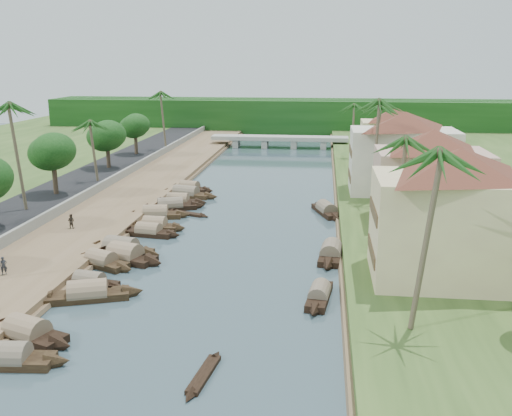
# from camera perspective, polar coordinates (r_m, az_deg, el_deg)

# --- Properties ---
(ground) EXTENTS (220.00, 220.00, 0.00)m
(ground) POSITION_cam_1_polar(r_m,az_deg,el_deg) (49.01, -4.27, -6.50)
(ground) COLOR #374A52
(ground) RESTS_ON ground
(left_bank) EXTENTS (10.00, 180.00, 0.80)m
(left_bank) POSITION_cam_1_polar(r_m,az_deg,el_deg) (71.59, -13.87, 0.26)
(left_bank) COLOR brown
(left_bank) RESTS_ON ground
(right_bank) EXTENTS (16.00, 180.00, 1.20)m
(right_bank) POSITION_cam_1_polar(r_m,az_deg,el_deg) (67.79, 15.04, -0.44)
(right_bank) COLOR #2D471C
(right_bank) RESTS_ON ground
(road) EXTENTS (8.00, 180.00, 1.40)m
(road) POSITION_cam_1_polar(r_m,az_deg,el_deg) (74.91, -19.99, 0.66)
(road) COLOR black
(road) RESTS_ON ground
(retaining_wall) EXTENTS (0.40, 180.00, 1.10)m
(retaining_wall) POSITION_cam_1_polar(r_m,az_deg,el_deg) (72.94, -17.01, 1.07)
(retaining_wall) COLOR slate
(retaining_wall) RESTS_ON left_bank
(treeline) EXTENTS (120.00, 14.00, 8.00)m
(treeline) POSITION_cam_1_polar(r_m,az_deg,el_deg) (145.76, 3.25, 9.22)
(treeline) COLOR #10370F
(treeline) RESTS_ON ground
(bridge) EXTENTS (28.00, 4.00, 2.40)m
(bridge) POSITION_cam_1_polar(r_m,az_deg,el_deg) (118.26, 2.37, 6.87)
(bridge) COLOR #97978D
(bridge) RESTS_ON ground
(building_near) EXTENTS (14.85, 14.85, 10.20)m
(building_near) POSITION_cam_1_polar(r_m,az_deg,el_deg) (45.41, 19.28, -0.55)
(building_near) COLOR beige
(building_near) RESTS_ON right_bank
(building_mid) EXTENTS (14.11, 14.11, 9.70)m
(building_mid) POSITION_cam_1_polar(r_m,az_deg,el_deg) (60.96, 17.08, 3.10)
(building_mid) COLOR tan
(building_mid) RESTS_ON right_bank
(building_far) EXTENTS (15.59, 15.59, 10.20)m
(building_far) POSITION_cam_1_polar(r_m,az_deg,el_deg) (74.38, 14.49, 5.46)
(building_far) COLOR white
(building_far) RESTS_ON right_bank
(building_distant) EXTENTS (12.62, 12.62, 9.20)m
(building_distant) POSITION_cam_1_polar(r_m,az_deg,el_deg) (94.23, 13.53, 7.05)
(building_distant) COLOR beige
(building_distant) RESTS_ON right_bank
(sampan_0) EXTENTS (8.00, 2.26, 2.10)m
(sampan_0) POSITION_cam_1_polar(r_m,az_deg,el_deg) (38.01, -23.72, -13.64)
(sampan_0) COLOR black
(sampan_0) RESTS_ON ground
(sampan_1) EXTENTS (7.79, 4.21, 2.27)m
(sampan_1) POSITION_cam_1_polar(r_m,az_deg,el_deg) (40.67, -21.89, -11.54)
(sampan_1) COLOR black
(sampan_1) RESTS_ON ground
(sampan_2) EXTENTS (8.62, 4.41, 2.24)m
(sampan_2) POSITION_cam_1_polar(r_m,az_deg,el_deg) (45.43, -16.47, -8.27)
(sampan_2) COLOR black
(sampan_2) RESTS_ON ground
(sampan_3) EXTENTS (6.77, 2.59, 1.84)m
(sampan_3) POSITION_cam_1_polar(r_m,az_deg,el_deg) (47.70, -16.32, -7.16)
(sampan_3) COLOR black
(sampan_3) RESTS_ON ground
(sampan_4) EXTENTS (7.31, 4.40, 2.09)m
(sampan_4) POSITION_cam_1_polar(r_m,az_deg,el_deg) (52.10, -15.21, -5.21)
(sampan_4) COLOR black
(sampan_4) RESTS_ON ground
(sampan_5) EXTENTS (8.31, 4.41, 2.54)m
(sampan_5) POSITION_cam_1_polar(r_m,az_deg,el_deg) (52.93, -12.94, -4.73)
(sampan_5) COLOR black
(sampan_5) RESTS_ON ground
(sampan_6) EXTENTS (8.65, 3.77, 2.48)m
(sampan_6) POSITION_cam_1_polar(r_m,az_deg,el_deg) (54.84, -13.34, -4.07)
(sampan_6) COLOR black
(sampan_6) RESTS_ON ground
(sampan_7) EXTENTS (7.31, 2.52, 1.95)m
(sampan_7) POSITION_cam_1_polar(r_m,az_deg,el_deg) (59.87, -10.69, -2.36)
(sampan_7) COLOR black
(sampan_7) RESTS_ON ground
(sampan_8) EXTENTS (7.00, 2.02, 2.17)m
(sampan_8) POSITION_cam_1_polar(r_m,az_deg,el_deg) (61.77, -10.08, -1.79)
(sampan_8) COLOR black
(sampan_8) RESTS_ON ground
(sampan_9) EXTENTS (8.84, 4.52, 2.22)m
(sampan_9) POSITION_cam_1_polar(r_m,az_deg,el_deg) (69.79, -8.58, 0.17)
(sampan_9) COLOR black
(sampan_9) RESTS_ON ground
(sampan_10) EXTENTS (8.25, 3.04, 2.23)m
(sampan_10) POSITION_cam_1_polar(r_m,az_deg,el_deg) (66.44, -10.00, -0.62)
(sampan_10) COLOR black
(sampan_10) RESTS_ON ground
(sampan_11) EXTENTS (7.58, 1.93, 2.18)m
(sampan_11) POSITION_cam_1_polar(r_m,az_deg,el_deg) (72.08, -7.81, 0.66)
(sampan_11) COLOR black
(sampan_11) RESTS_ON ground
(sampan_12) EXTENTS (9.59, 3.90, 2.24)m
(sampan_12) POSITION_cam_1_polar(r_m,az_deg,el_deg) (76.07, -7.02, 1.43)
(sampan_12) COLOR black
(sampan_12) RESTS_ON ground
(sampan_13) EXTENTS (7.68, 3.57, 2.09)m
(sampan_13) POSITION_cam_1_polar(r_m,az_deg,el_deg) (79.34, -6.68, 1.98)
(sampan_13) COLOR black
(sampan_13) RESTS_ON ground
(sampan_14) EXTENTS (2.24, 7.36, 1.82)m
(sampan_14) POSITION_cam_1_polar(r_m,az_deg,el_deg) (43.80, 6.35, -8.63)
(sampan_14) COLOR black
(sampan_14) RESTS_ON ground
(sampan_15) EXTENTS (2.52, 8.41, 2.22)m
(sampan_15) POSITION_cam_1_polar(r_m,az_deg,el_deg) (52.91, 7.51, -4.49)
(sampan_15) COLOR black
(sampan_15) RESTS_ON ground
(sampan_16) EXTENTS (4.33, 8.51, 2.09)m
(sampan_16) POSITION_cam_1_polar(r_m,az_deg,el_deg) (67.68, 7.06, -0.23)
(sampan_16) COLOR black
(sampan_16) RESTS_ON ground
(canoe_0) EXTENTS (1.52, 5.73, 0.75)m
(canoe_0) POSITION_cam_1_polar(r_m,az_deg,el_deg) (34.18, -5.25, -16.29)
(canoe_0) COLOR black
(canoe_0) RESTS_ON ground
(canoe_1) EXTENTS (4.49, 2.03, 0.72)m
(canoe_1) POSITION_cam_1_polar(r_m,az_deg,el_deg) (49.66, -16.60, -6.68)
(canoe_1) COLOR black
(canoe_1) RESTS_ON ground
(canoe_2) EXTENTS (5.96, 3.08, 0.88)m
(canoe_2) POSITION_cam_1_polar(r_m,az_deg,el_deg) (67.35, -6.89, -0.58)
(canoe_2) COLOR black
(canoe_2) RESTS_ON ground
(palm_0) EXTENTS (3.20, 3.20, 12.80)m
(palm_0) POSITION_cam_1_polar(r_m,az_deg,el_deg) (34.71, 16.74, 4.96)
(palm_0) COLOR brown
(palm_0) RESTS_ON ground
(palm_1) EXTENTS (3.20, 3.20, 11.32)m
(palm_1) POSITION_cam_1_polar(r_m,az_deg,el_deg) (51.25, 14.67, 6.42)
(palm_1) COLOR brown
(palm_1) RESTS_ON ground
(palm_2) EXTENTS (3.20, 3.20, 13.44)m
(palm_2) POSITION_cam_1_polar(r_m,az_deg,el_deg) (67.62, 12.05, 10.18)
(palm_2) COLOR brown
(palm_2) RESTS_ON ground
(palm_3) EXTENTS (3.20, 3.20, 11.64)m
(palm_3) POSITION_cam_1_polar(r_m,az_deg,el_deg) (83.25, 11.76, 9.79)
(palm_3) COLOR brown
(palm_3) RESTS_ON ground
(palm_5) EXTENTS (3.20, 3.20, 13.17)m
(palm_5) POSITION_cam_1_polar(r_m,az_deg,el_deg) (67.05, -23.04, 9.28)
(palm_5) COLOR brown
(palm_5) RESTS_ON ground
(palm_6) EXTENTS (3.20, 3.20, 9.67)m
(palm_6) POSITION_cam_1_polar(r_m,az_deg,el_deg) (80.71, -16.01, 8.17)
(palm_6) COLOR brown
(palm_6) RESTS_ON ground
(palm_7) EXTENTS (3.20, 3.20, 10.54)m
(palm_7) POSITION_cam_1_polar(r_m,az_deg,el_deg) (99.76, 9.78, 10.01)
(palm_7) COLOR brown
(palm_7) RESTS_ON ground
(palm_8) EXTENTS (3.20, 3.20, 11.94)m
(palm_8) POSITION_cam_1_polar(r_m,az_deg,el_deg) (107.92, -9.27, 11.19)
(palm_8) COLOR brown
(palm_8) RESTS_ON ground
(tree_3) EXTENTS (5.27, 5.27, 7.45)m
(tree_3) POSITION_cam_1_polar(r_m,az_deg,el_deg) (74.51, -19.68, 5.26)
(tree_3) COLOR #4E3D2D
(tree_3) RESTS_ON ground
(tree_4) EXTENTS (5.38, 5.38, 7.13)m
(tree_4) POSITION_cam_1_polar(r_m,az_deg,el_deg) (90.84, -14.69, 6.95)
(tree_4) COLOR #4E3D2D
(tree_4) RESTS_ON ground
(tree_5) EXTENTS (4.78, 4.78, 6.91)m
(tree_5) POSITION_cam_1_polar(r_m,az_deg,el_deg) (103.34, -12.01, 7.98)
(tree_5) COLOR #4E3D2D
(tree_5) RESTS_ON ground
(tree_6) EXTENTS (4.94, 4.94, 7.52)m
(tree_6) POSITION_cam_1_polar(r_m,az_deg,el_deg) (77.00, 18.03, 5.66)
(tree_6) COLOR #4E3D2D
(tree_6) RESTS_ON ground
(person_near) EXTENTS (0.65, 0.58, 1.51)m
(person_near) POSITION_cam_1_polar(r_m,az_deg,el_deg) (50.37, -23.93, -5.30)
(person_near) COLOR #27292F
(person_near) RESTS_ON left_bank
(person_far) EXTENTS (0.77, 0.62, 1.49)m
(person_far) POSITION_cam_1_polar(r_m,az_deg,el_deg) (61.57, -18.00, -1.25)
(person_far) COLOR #342D24
(person_far) RESTS_ON left_bank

